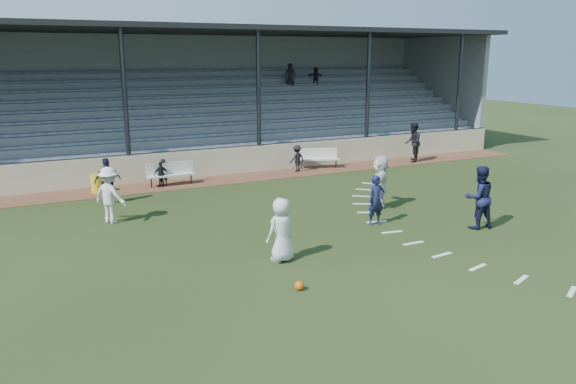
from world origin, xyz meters
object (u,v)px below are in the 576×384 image
object	(u,v)px
trash_bin	(97,183)
player_white_lead	(282,230)
football	(299,286)
player_navy_lead	(376,200)
bench_left	(170,172)
bench_right	(317,156)
official	(413,142)

from	to	relation	value
trash_bin	player_white_lead	bearing A→B (deg)	-71.80
football	player_navy_lead	size ratio (longest dim) A/B	0.14
bench_left	football	distance (m)	11.98
bench_right	football	distance (m)	14.48
bench_left	football	xyz separation A→B (m)	(-0.11, -11.97, -0.47)
trash_bin	bench_right	bearing A→B (deg)	2.51
bench_right	player_white_lead	xyz separation A→B (m)	(-6.95, -10.52, 0.28)
bench_left	official	world-z (taller)	official
bench_right	player_navy_lead	bearing A→B (deg)	-88.14
bench_left	football	size ratio (longest dim) A/B	8.99
player_white_lead	player_navy_lead	world-z (taller)	player_white_lead
bench_right	official	bearing A→B (deg)	11.05
player_navy_lead	trash_bin	bearing A→B (deg)	131.78
bench_left	football	world-z (taller)	bench_left
bench_left	bench_right	size ratio (longest dim) A/B	1.00
bench_right	trash_bin	bearing A→B (deg)	-158.12
bench_left	trash_bin	size ratio (longest dim) A/B	2.79
bench_right	official	xyz separation A→B (m)	(5.11, -0.75, 0.44)
player_white_lead	player_navy_lead	bearing A→B (deg)	-169.56
bench_right	player_navy_lead	xyz separation A→B (m)	(-2.81, -8.90, 0.23)
official	football	bearing A→B (deg)	-6.11
official	bench_right	bearing A→B (deg)	-57.46
official	bench_left	bearing A→B (deg)	-50.44
bench_left	bench_right	world-z (taller)	same
player_white_lead	player_navy_lead	size ratio (longest dim) A/B	1.06
bench_left	official	xyz separation A→B (m)	(12.41, -0.28, 0.44)
player_white_lead	bench_left	bearing A→B (deg)	-98.90
football	player_white_lead	distance (m)	2.11
player_navy_lead	bench_right	bearing A→B (deg)	72.87
bench_right	player_white_lead	world-z (taller)	player_white_lead
football	player_navy_lead	xyz separation A→B (m)	(4.60, 3.53, 0.70)
bench_right	trash_bin	distance (m)	10.27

